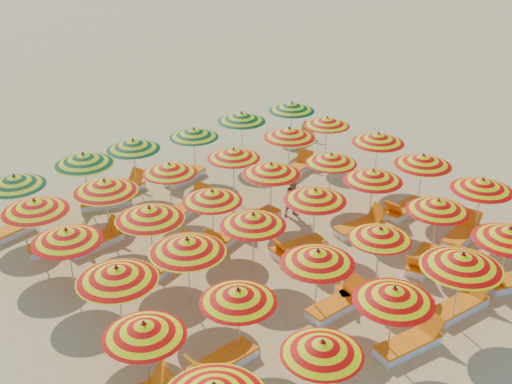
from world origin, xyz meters
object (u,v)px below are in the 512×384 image
umbrella_18 (67,235)px  umbrella_26 (169,168)px  lounger_23 (124,189)px  lounger_25 (299,139)px  umbrella_32 (133,144)px  lounger_15 (228,236)px  lounger_17 (60,246)px  lounger_20 (296,169)px  umbrella_1 (322,348)px  umbrella_7 (238,295)px  umbrella_25 (105,186)px  beachgoer_b (294,198)px  umbrella_24 (35,206)px  lounger_21 (6,234)px  umbrella_23 (378,138)px  lounger_2 (460,306)px  umbrella_13 (187,245)px  lounger_1 (410,343)px  umbrella_10 (438,205)px  umbrella_8 (318,257)px  umbrella_28 (289,133)px  lounger_7 (337,304)px  umbrella_2 (394,295)px  umbrella_19 (149,213)px  lounger_24 (184,177)px  umbrella_9 (380,234)px  lounger_22 (104,202)px  umbrella_21 (271,169)px  lounger_8 (366,290)px  lounger_12 (361,226)px  umbrella_3 (462,261)px  umbrella_14 (253,219)px  umbrella_15 (315,195)px  umbrella_33 (194,133)px  umbrella_11 (482,185)px  umbrella_16 (373,175)px  umbrella_4 (509,234)px  umbrella_17 (423,160)px  umbrella_20 (212,196)px  lounger_19 (189,206)px  umbrella_31 (83,159)px  umbrella_30 (15,181)px  umbrella_12 (117,274)px  lounger_14 (173,259)px  lounger_18 (97,241)px  umbrella_27 (234,154)px  lounger_9 (423,261)px  lounger_6 (221,362)px  lounger_10 (462,235)px  lounger_11 (297,247)px

umbrella_18 → umbrella_26: umbrella_18 is taller
lounger_23 → lounger_25: 8.07m
umbrella_32 → lounger_15: size_ratio=1.08×
lounger_17 → lounger_20: same height
umbrella_1 → umbrella_7: (-0.32, 2.39, 0.06)m
umbrella_25 → beachgoer_b: bearing=-23.1°
umbrella_24 → lounger_21: umbrella_24 is taller
umbrella_23 → lounger_2: (-3.96, -6.58, -1.61)m
umbrella_13 → lounger_1: size_ratio=1.29×
umbrella_10 → lounger_2: umbrella_10 is taller
umbrella_8 → lounger_23: 9.43m
lounger_21 → beachgoer_b: bearing=138.0°
umbrella_28 → lounger_7: bearing=-121.5°
umbrella_2 → umbrella_19: umbrella_19 is taller
umbrella_25 → lounger_20: umbrella_25 is taller
lounger_24 → umbrella_9: bearing=77.9°
lounger_22 → beachgoer_b: 6.41m
umbrella_21 → lounger_8: 5.21m
umbrella_25 → lounger_12: (6.45, -4.37, -1.67)m
umbrella_7 → lounger_20: bearing=41.4°
umbrella_3 → umbrella_14: size_ratio=1.20×
umbrella_15 → lounger_21: umbrella_15 is taller
umbrella_15 → umbrella_33: size_ratio=0.88×
umbrella_11 → umbrella_16: 3.23m
umbrella_10 → umbrella_24: size_ratio=0.98×
umbrella_10 → lounger_25: umbrella_10 is taller
umbrella_4 → lounger_1: 4.08m
umbrella_17 → lounger_7: 6.69m
lounger_17 → umbrella_18: bearing=-86.7°
lounger_7 → lounger_12: same height
lounger_20 → umbrella_20: bearing=-175.0°
umbrella_26 → lounger_19: umbrella_26 is taller
umbrella_31 → lounger_19: (2.62, -2.07, -1.70)m
umbrella_30 → lounger_25: (11.79, 0.20, -1.57)m
umbrella_1 → lounger_22: umbrella_1 is taller
lounger_20 → lounger_24: bearing=131.7°
lounger_25 → lounger_15: bearing=-162.4°
umbrella_12 → lounger_14: umbrella_12 is taller
lounger_20 → umbrella_23: bearing=-74.8°
umbrella_3 → umbrella_15: umbrella_3 is taller
umbrella_17 → lounger_18: (-9.53, 4.40, -1.63)m
lounger_12 → umbrella_26: bearing=137.4°
umbrella_2 → umbrella_23: 9.44m
umbrella_17 → umbrella_19: bearing=165.8°
umbrella_27 → lounger_9: umbrella_27 is taller
umbrella_15 → lounger_25: size_ratio=1.07×
umbrella_27 → lounger_6: (-5.30, -6.73, -1.52)m
umbrella_24 → umbrella_31: bearing=41.1°
lounger_10 → lounger_11: (-4.49, 2.54, 0.00)m
umbrella_9 → umbrella_21: bearing=88.6°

